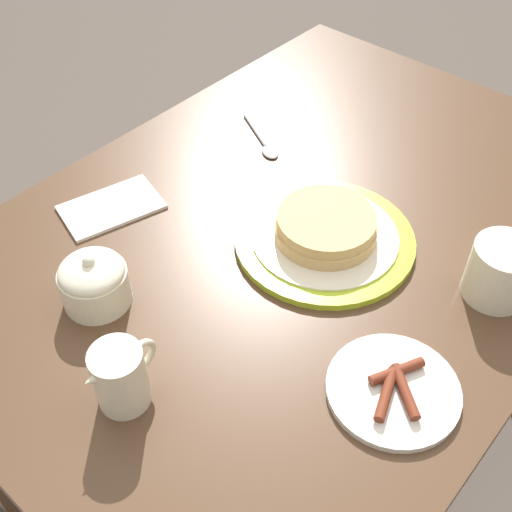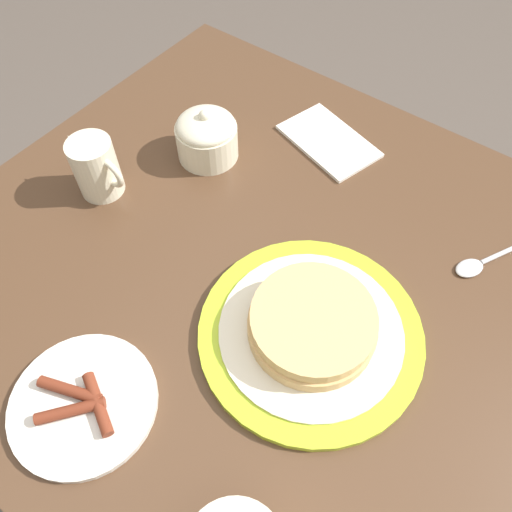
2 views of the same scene
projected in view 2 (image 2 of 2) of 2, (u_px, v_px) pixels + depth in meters
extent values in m
plane|color=#51473F|center=(301.00, 449.00, 1.27)|extent=(8.00, 8.00, 0.00)
cube|color=#4C3321|center=(340.00, 319.00, 0.68)|extent=(1.18, 0.84, 0.03)
cube|color=#4C3321|center=(220.00, 178.00, 1.32)|extent=(0.07, 0.07, 0.70)
cylinder|color=#AAC628|center=(310.00, 334.00, 0.64)|extent=(0.29, 0.29, 0.01)
cylinder|color=beige|center=(311.00, 331.00, 0.63)|extent=(0.24, 0.24, 0.00)
cylinder|color=tan|center=(312.00, 327.00, 0.62)|extent=(0.16, 0.16, 0.02)
cylinder|color=tan|center=(313.00, 319.00, 0.61)|extent=(0.16, 0.16, 0.02)
cylinder|color=silver|center=(84.00, 403.00, 0.59)|extent=(0.18, 0.18, 0.01)
cylinder|color=maroon|center=(70.00, 390.00, 0.59)|extent=(0.08, 0.04, 0.01)
cylinder|color=maroon|center=(98.00, 404.00, 0.58)|extent=(0.08, 0.05, 0.01)
cylinder|color=maroon|center=(70.00, 411.00, 0.57)|extent=(0.06, 0.07, 0.01)
cylinder|color=beige|center=(96.00, 168.00, 0.75)|extent=(0.07, 0.07, 0.09)
cone|color=beige|center=(76.00, 142.00, 0.73)|extent=(0.04, 0.03, 0.04)
torus|color=beige|center=(110.00, 173.00, 0.73)|extent=(0.05, 0.01, 0.05)
cylinder|color=beige|center=(207.00, 141.00, 0.81)|extent=(0.10, 0.10, 0.06)
ellipsoid|color=beige|center=(206.00, 126.00, 0.78)|extent=(0.09, 0.09, 0.03)
sphere|color=beige|center=(204.00, 116.00, 0.76)|extent=(0.02, 0.02, 0.02)
cube|color=silver|center=(329.00, 141.00, 0.85)|extent=(0.18, 0.14, 0.01)
cylinder|color=silver|center=(512.00, 249.00, 0.72)|extent=(0.06, 0.10, 0.01)
ellipsoid|color=silver|center=(469.00, 268.00, 0.70)|extent=(0.04, 0.05, 0.01)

